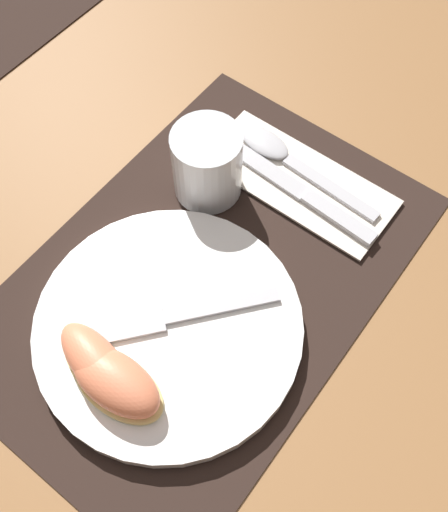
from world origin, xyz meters
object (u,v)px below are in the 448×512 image
at_px(citrus_wedge_0, 99,367).
at_px(knife, 293,187).
at_px(plate, 169,327).
at_px(juice_glass, 207,167).
at_px(spoon, 282,154).
at_px(fork, 172,317).
at_px(citrus_wedge_1, 116,382).

bearing_deg(citrus_wedge_0, knife, -4.01).
relative_size(knife, citrus_wedge_0, 1.97).
height_order(plate, citrus_wedge_0, citrus_wedge_0).
xyz_separation_m(juice_glass, spoon, (0.08, -0.04, -0.03)).
bearing_deg(juice_glass, knife, -55.36).
xyz_separation_m(plate, fork, (0.01, 0.00, 0.01)).
bearing_deg(fork, spoon, 7.72).
xyz_separation_m(citrus_wedge_0, citrus_wedge_1, (-0.00, -0.02, 0.00)).
height_order(juice_glass, knife, juice_glass).
relative_size(juice_glass, knife, 0.37).
distance_m(fork, citrus_wedge_0, 0.08).
bearing_deg(plate, fork, 5.89).
height_order(knife, fork, fork).
height_order(spoon, fork, fork).
xyz_separation_m(knife, spoon, (0.03, 0.03, 0.00)).
height_order(knife, spoon, spoon).
bearing_deg(citrus_wedge_0, citrus_wedge_1, -93.33).
relative_size(plate, citrus_wedge_1, 2.68).
bearing_deg(plate, citrus_wedge_1, -176.45).
relative_size(fork, citrus_wedge_0, 1.35).
height_order(fork, citrus_wedge_0, citrus_wedge_0).
height_order(juice_glass, fork, juice_glass).
height_order(citrus_wedge_0, citrus_wedge_1, citrus_wedge_1).
relative_size(plate, spoon, 1.38).
distance_m(plate, fork, 0.01).
relative_size(plate, fork, 1.69).
bearing_deg(plate, knife, -0.80).
relative_size(juice_glass, citrus_wedge_0, 0.73).
height_order(juice_glass, spoon, juice_glass).
bearing_deg(citrus_wedge_1, plate, 3.55).
bearing_deg(fork, plate, -174.11).
bearing_deg(knife, spoon, 50.92).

